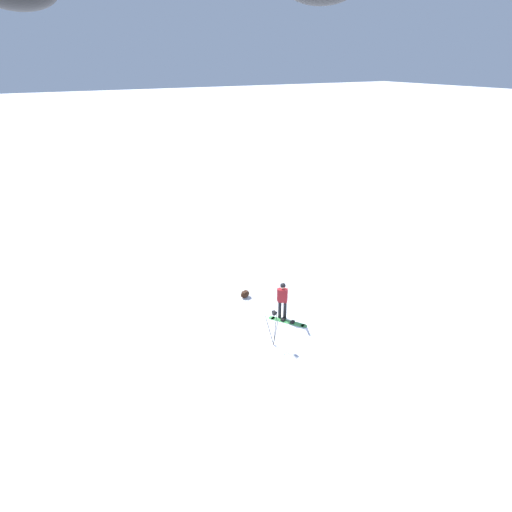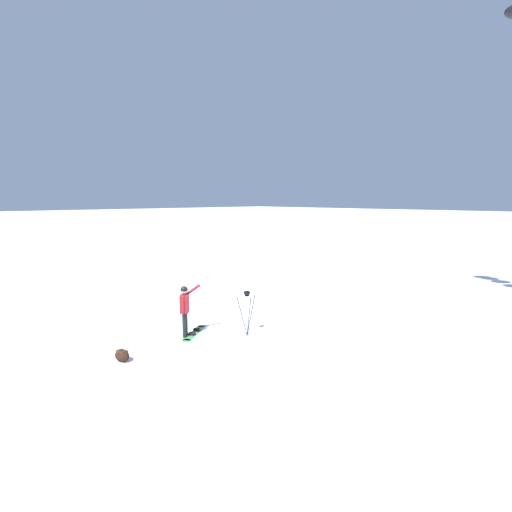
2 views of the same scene
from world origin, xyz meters
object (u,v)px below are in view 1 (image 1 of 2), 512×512
Objects in this scene: snowboard at (288,322)px; snowboarder at (283,297)px; camera_tripod at (274,321)px; gear_bag_large at (245,294)px.

snowboarder is at bearing -84.10° from snowboard.
snowboarder reaches higher than snowboard.
snowboarder is 1.14× the size of camera_tripod.
snowboard is 2.07m from camera_tripod.
camera_tripod reaches higher than gear_bag_large.
snowboard is 2.85m from gear_bag_large.
camera_tripod is at bearing 38.86° from snowboard.
gear_bag_large is at bearing -78.37° from snowboarder.
snowboard is 0.98× the size of camera_tripod.
snowboarder reaches higher than camera_tripod.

